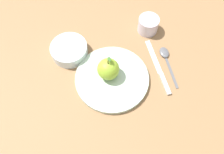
# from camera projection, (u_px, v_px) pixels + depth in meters

# --- Properties ---
(ground_plane) EXTENTS (2.40, 2.40, 0.00)m
(ground_plane) POSITION_uv_depth(u_px,v_px,m) (117.00, 78.00, 0.79)
(ground_plane) COLOR olive
(dinner_plate) EXTENTS (0.26, 0.26, 0.02)m
(dinner_plate) POSITION_uv_depth(u_px,v_px,m) (112.00, 78.00, 0.78)
(dinner_plate) COLOR #B2C6B2
(dinner_plate) RESTS_ON ground_plane
(apple) EXTENTS (0.08, 0.08, 0.09)m
(apple) POSITION_uv_depth(u_px,v_px,m) (108.00, 69.00, 0.75)
(apple) COLOR #8CB22D
(apple) RESTS_ON dinner_plate
(side_bowl) EXTENTS (0.13, 0.13, 0.04)m
(side_bowl) POSITION_uv_depth(u_px,v_px,m) (69.00, 50.00, 0.82)
(side_bowl) COLOR silver
(side_bowl) RESTS_ON ground_plane
(cup) EXTENTS (0.08, 0.08, 0.06)m
(cup) POSITION_uv_depth(u_px,v_px,m) (148.00, 24.00, 0.86)
(cup) COLOR silver
(cup) RESTS_ON ground_plane
(knife) EXTENTS (0.19, 0.16, 0.01)m
(knife) POSITION_uv_depth(u_px,v_px,m) (160.00, 71.00, 0.80)
(knife) COLOR silver
(knife) RESTS_ON ground_plane
(spoon) EXTENTS (0.15, 0.12, 0.01)m
(spoon) POSITION_uv_depth(u_px,v_px,m) (166.00, 57.00, 0.83)
(spoon) COLOR #59595E
(spoon) RESTS_ON ground_plane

